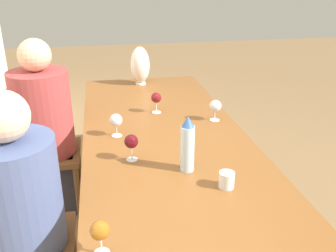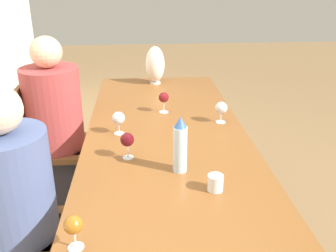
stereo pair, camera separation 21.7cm
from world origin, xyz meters
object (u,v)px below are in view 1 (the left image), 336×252
Objects in this scene: vase at (140,65)px; chair_far at (37,148)px; wine_glass_3 at (156,98)px; person_near at (24,211)px; water_bottle at (187,145)px; chair_near at (9,238)px; person_far at (47,125)px; wine_glass_4 at (131,142)px; wine_glass_0 at (100,231)px; wine_glass_1 at (215,106)px; wine_glass_2 at (116,121)px; water_tumbler at (227,180)px.

vase is 1.13m from chair_far.
wine_glass_3 is 1.22m from person_near.
water_bottle is 1.55m from vase.
chair_far is (0.98, 0.00, 0.00)m from chair_near.
person_far is (0.98, 0.00, 0.02)m from person_near.
water_bottle reaches higher than wine_glass_4.
wine_glass_4 is (0.69, -0.18, 0.01)m from wine_glass_0.
chair_near reaches higher than wine_glass_1.
water_bottle is 0.24× the size of person_near.
wine_glass_2 is 0.86m from chair_near.
water_bottle reaches higher than chair_near.
wine_glass_3 is at bearing -177.80° from vase.
vase is at bearing 6.45° from water_tumbler.
person_far is at bearing 49.49° from wine_glass_2.
vase is 1.02m from person_far.
chair_far is 0.76× the size of person_near.
wine_glass_2 is (0.48, 0.33, -0.04)m from water_bottle.
water_bottle is 0.70m from wine_glass_1.
person_near is at bearing -179.98° from person_far.
person_near reaches higher than water_bottle.
water_tumbler is 0.54m from wine_glass_4.
person_far is (1.07, 0.93, -0.10)m from water_tumbler.
person_far reaches higher than wine_glass_3.
wine_glass_4 is at bearing -14.27° from wine_glass_0.
person_far is (0.00, -0.09, 0.16)m from chair_far.
wine_glass_3 reaches higher than water_tumbler.
wine_glass_0 is at bearing 173.58° from wine_glass_2.
wine_glass_3 is at bearing -16.89° from wine_glass_0.
wine_glass_1 is at bearing -102.18° from chair_far.
chair_near reaches higher than wine_glass_0.
chair_far is at bearing 90.00° from person_far.
wine_glass_0 is (-0.34, 0.58, 0.06)m from water_tumbler.
person_near reaches higher than water_tumbler.
person_near reaches higher than wine_glass_1.
water_tumbler is 0.68m from wine_glass_0.
wine_glass_3 is 0.16× the size of chair_near.
wine_glass_1 is at bearing -59.52° from chair_near.
wine_glass_2 is at bearing -38.46° from person_near.
chair_near is at bearing 84.71° from water_tumbler.
wine_glass_3 reaches higher than wine_glass_4.
wine_glass_1 is (1.15, -0.78, 0.00)m from wine_glass_0.
water_tumbler is at bearing -59.67° from wine_glass_0.
wine_glass_3 is at bearing 9.39° from water_tumbler.
water_tumbler is 1.04m from wine_glass_3.
wine_glass_0 is 0.95× the size of wine_glass_4.
wine_glass_4 is (-0.67, 0.24, -0.00)m from wine_glass_3.
wine_glass_2 is at bearing 165.65° from vase.
wine_glass_0 is at bearing 169.47° from vase.
person_far is (0.39, 0.46, -0.16)m from wine_glass_2.
person_near is (-0.71, 1.12, -0.18)m from wine_glass_1.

